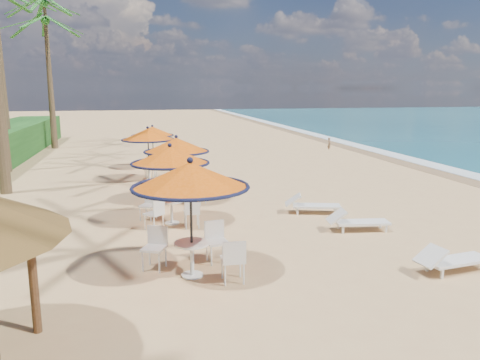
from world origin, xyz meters
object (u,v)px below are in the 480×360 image
(station_1, at_px, (169,165))
(station_2, at_px, (177,153))
(station_0, at_px, (192,190))
(station_3, at_px, (148,139))
(station_4, at_px, (153,136))
(lounger_far, at_px, (311,204))
(lounger_near, at_px, (451,259))
(lounger_mid, at_px, (356,221))

(station_1, bearing_deg, station_2, 80.66)
(station_0, relative_size, station_3, 1.08)
(station_0, relative_size, station_1, 1.07)
(station_4, bearing_deg, lounger_far, -65.29)
(station_0, relative_size, lounger_far, 1.40)
(lounger_near, height_order, lounger_far, lounger_near)
(station_3, bearing_deg, station_2, -78.50)
(lounger_mid, bearing_deg, station_3, 130.11)
(station_1, bearing_deg, lounger_far, 2.86)
(station_4, relative_size, lounger_far, 1.19)
(lounger_far, bearing_deg, lounger_mid, -59.03)
(station_0, xyz_separation_m, station_3, (-0.63, 11.04, -0.08))
(station_4, bearing_deg, station_2, -85.96)
(station_3, bearing_deg, lounger_near, -62.92)
(station_3, xyz_separation_m, station_4, (0.33, 3.30, -0.21))
(station_2, relative_size, lounger_far, 1.29)
(lounger_far, bearing_deg, station_3, 142.07)
(station_3, bearing_deg, lounger_mid, -57.96)
(station_0, bearing_deg, lounger_near, -10.81)
(station_2, height_order, lounger_near, station_2)
(station_3, xyz_separation_m, lounger_mid, (5.52, -8.83, -1.53))
(station_3, distance_m, lounger_far, 8.51)
(lounger_far, bearing_deg, station_1, -161.39)
(station_4, bearing_deg, station_0, -88.82)
(station_1, xyz_separation_m, station_4, (-0.09, 10.28, -0.16))
(station_4, distance_m, lounger_far, 11.14)
(station_3, height_order, lounger_mid, station_3)
(station_0, distance_m, lounger_near, 5.88)
(station_1, xyz_separation_m, station_2, (0.45, 2.71, -0.02))
(station_0, height_order, lounger_mid, station_0)
(lounger_mid, bearing_deg, lounger_near, -70.50)
(station_3, distance_m, station_4, 3.33)
(station_3, height_order, lounger_near, station_3)
(station_4, bearing_deg, lounger_mid, -66.83)
(station_0, bearing_deg, station_2, 87.98)
(station_2, xyz_separation_m, lounger_near, (5.32, -7.84, -1.46))
(station_0, bearing_deg, lounger_mid, 24.35)
(lounger_mid, xyz_separation_m, lounger_far, (-0.57, 2.08, 0.00))
(station_4, relative_size, lounger_mid, 1.21)
(lounger_near, distance_m, lounger_mid, 3.34)
(station_2, relative_size, lounger_near, 1.30)
(station_1, height_order, lounger_mid, station_1)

